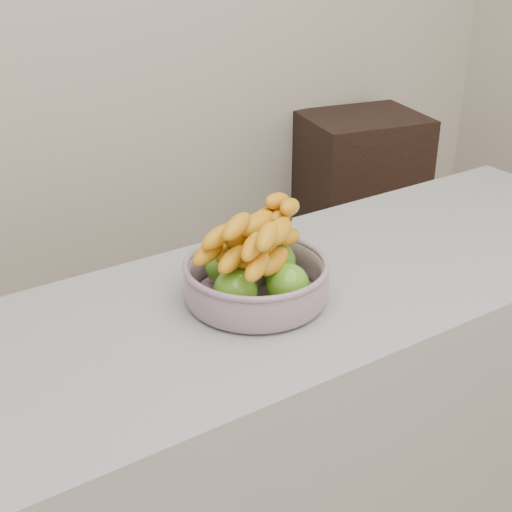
# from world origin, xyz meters

# --- Properties ---
(counter) EXTENTS (2.00, 0.60, 0.90)m
(counter) POSITION_xyz_m (0.00, 0.72, 0.45)
(counter) COLOR #A5A4AC
(counter) RESTS_ON ground
(cabinet) EXTENTS (0.54, 0.47, 0.86)m
(cabinet) POSITION_xyz_m (1.16, 1.78, 0.43)
(cabinet) COLOR black
(cabinet) RESTS_ON ground
(fruit_bowl) EXTENTS (0.30, 0.30, 0.19)m
(fruit_bowl) POSITION_xyz_m (-0.06, 0.72, 0.96)
(fruit_bowl) COLOR #AAB8CC
(fruit_bowl) RESTS_ON counter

